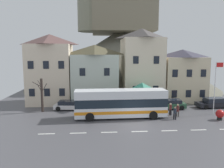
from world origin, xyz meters
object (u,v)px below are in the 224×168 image
public_bench (132,103)px  bare_tree_00 (42,95)px  parked_car_00 (171,104)px  pedestrian_01 (170,109)px  pedestrian_00 (175,113)px  bus_shelter (142,87)px  pedestrian_02 (178,109)px  flagpole (216,84)px  townhouse_01 (95,74)px  transit_bus (121,104)px  harbour_buoy (220,114)px  townhouse_03 (182,76)px  townhouse_00 (51,69)px  parked_car_02 (213,103)px  parked_car_01 (68,105)px  townhouse_02 (141,65)px  hilltop_castle (121,55)px

public_bench → bare_tree_00: size_ratio=0.38×
parked_car_00 → pedestrian_01: (-1.26, -3.31, 0.18)m
pedestrian_00 → pedestrian_01: size_ratio=0.99×
bus_shelter → pedestrian_02: size_ratio=2.37×
parked_car_00 → pedestrian_02: bearing=86.0°
pedestrian_02 → flagpole: size_ratio=0.24×
townhouse_01 → flagpole: (15.03, -8.00, -0.65)m
transit_bus → harbour_buoy: bearing=-10.6°
pedestrian_02 → harbour_buoy: pedestrian_02 is taller
townhouse_03 → pedestrian_02: 10.26m
townhouse_00 → parked_car_02: townhouse_00 is taller
public_bench → bare_tree_00: bearing=-169.5°
townhouse_03 → bare_tree_00: size_ratio=1.88×
harbour_buoy → parked_car_01: bearing=161.1°
transit_bus → pedestrian_02: size_ratio=6.99×
bus_shelter → parked_car_00: 4.82m
transit_bus → pedestrian_00: (6.20, -1.26, -0.87)m
townhouse_00 → flagpole: townhouse_00 is taller
townhouse_00 → parked_car_02: bearing=-11.8°
townhouse_03 → parked_car_01: size_ratio=2.07×
bus_shelter → parked_car_02: size_ratio=0.78×
townhouse_01 → bare_tree_00: townhouse_01 is taller
flagpole → harbour_buoy: bearing=-104.8°
townhouse_01 → townhouse_03: townhouse_01 is taller
parked_car_01 → bus_shelter: bearing=2.1°
townhouse_02 → parked_car_01: bearing=-155.9°
parked_car_00 → parked_car_02: size_ratio=0.85×
pedestrian_00 → townhouse_02: bearing=99.8°
transit_bus → hilltop_castle: bearing=81.8°
pedestrian_02 → public_bench: (-4.71, 5.85, -0.45)m
hilltop_castle → bus_shelter: hilltop_castle is taller
townhouse_01 → parked_car_00: townhouse_01 is taller
townhouse_01 → harbour_buoy: townhouse_01 is taller
transit_bus → pedestrian_00: 6.38m
townhouse_02 → hilltop_castle: bearing=94.7°
townhouse_03 → bus_shelter: 9.07m
hilltop_castle → townhouse_02: bearing=-85.3°
pedestrian_01 → harbour_buoy: size_ratio=1.27×
pedestrian_00 → public_bench: (-3.93, 7.01, -0.35)m
townhouse_01 → transit_bus: (3.08, -8.59, -2.80)m
townhouse_00 → townhouse_03: townhouse_00 is taller
transit_bus → parked_car_01: (-6.70, 4.36, -1.09)m
parked_car_00 → harbour_buoy: size_ratio=3.33×
parked_car_02 → parked_car_00: bearing=-3.0°
bus_shelter → pedestrian_01: bus_shelter is taller
pedestrian_00 → bare_tree_00: 16.94m
parked_car_01 → hilltop_castle: bearing=70.5°
parked_car_01 → pedestrian_00: size_ratio=2.66×
transit_bus → parked_car_02: size_ratio=2.31×
townhouse_01 → bare_tree_00: 8.89m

